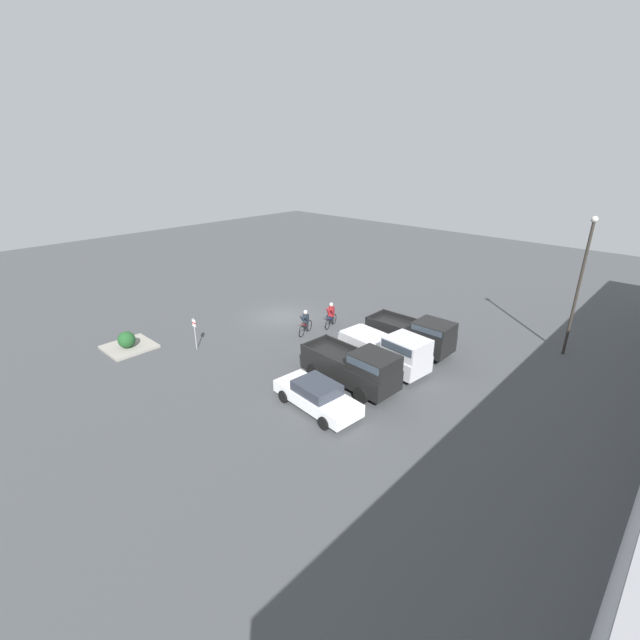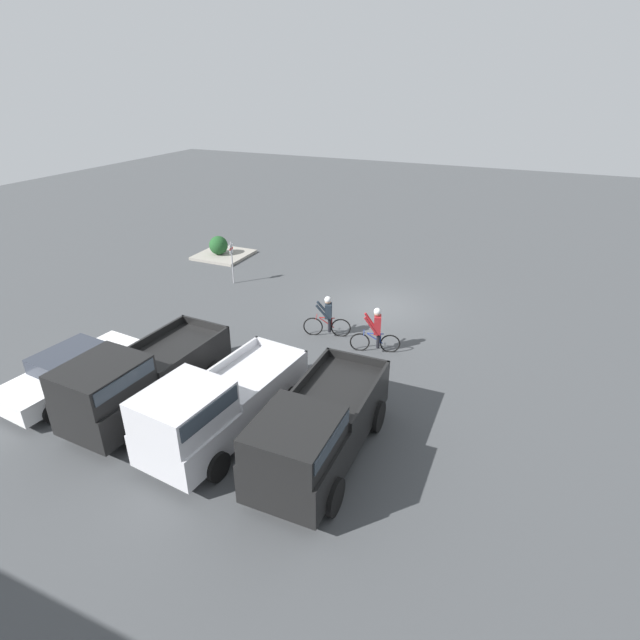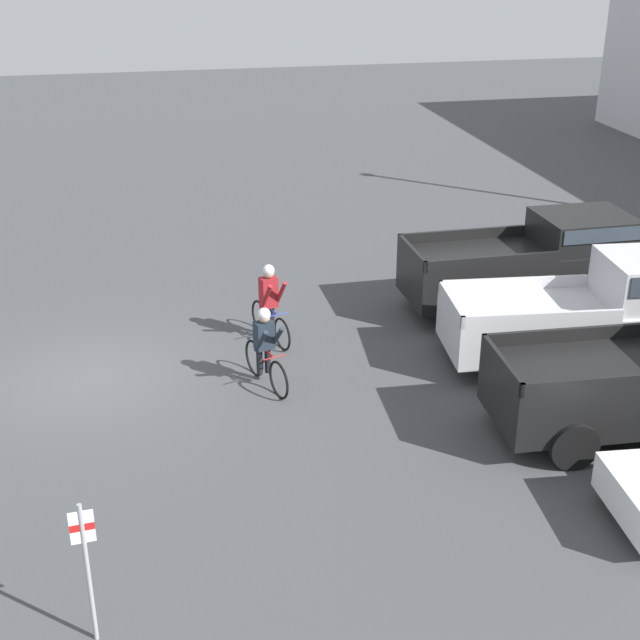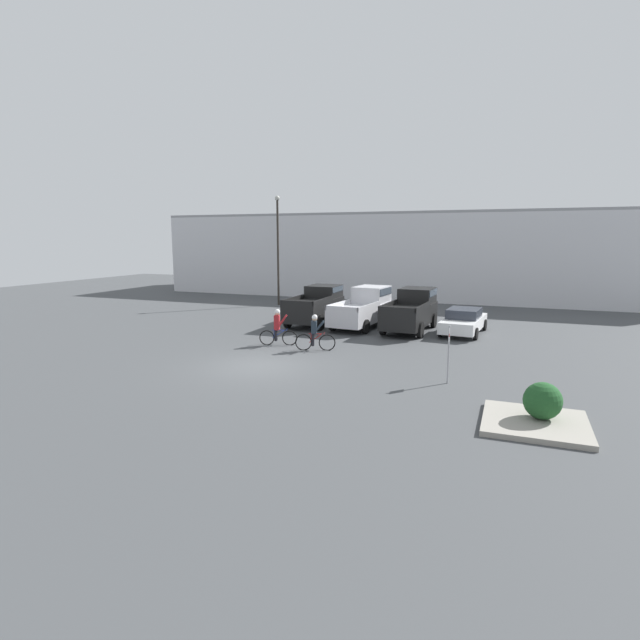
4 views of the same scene
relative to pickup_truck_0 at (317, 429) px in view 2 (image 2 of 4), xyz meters
The scene contains 10 objects.
ground_plane 10.23m from the pickup_truck_0, 81.12° to the right, with size 80.00×80.00×0.00m, color #424447.
pickup_truck_0 is the anchor object (origin of this frame).
pickup_truck_1 2.86m from the pickup_truck_0, ahead, with size 2.53×5.47×2.20m.
pickup_truck_2 5.62m from the pickup_truck_0, ahead, with size 2.37×5.43×2.22m.
sedan_0 8.42m from the pickup_truck_0, ahead, with size 2.22×4.64×1.34m.
cyclist_0 7.13m from the pickup_truck_0, 69.04° to the right, with size 1.76×0.64×1.66m.
cyclist_1 6.26m from the pickup_truck_0, 85.52° to the right, with size 1.74×0.64×1.74m.
fire_lane_sign 13.17m from the pickup_truck_0, 48.08° to the right, with size 0.06×0.30×2.05m.
curb_island 17.41m from the pickup_truck_0, 48.46° to the right, with size 2.70×2.68×0.15m, color gray.
shrub 17.35m from the pickup_truck_0, 47.67° to the right, with size 1.02×1.02×1.02m.
Camera 2 is at (-5.64, 19.01, 8.94)m, focal length 28.00 mm.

